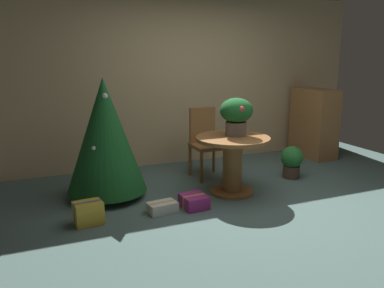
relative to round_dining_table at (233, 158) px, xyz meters
name	(u,v)px	position (x,y,z in m)	size (l,w,h in m)	color
ground_plane	(259,206)	(0.07, -0.53, -0.45)	(6.60, 6.60, 0.00)	#4C6660
back_wall_panel	(186,80)	(0.07, 1.67, 0.85)	(6.00, 0.10, 2.60)	tan
round_dining_table	(233,158)	(0.00, 0.00, 0.00)	(0.91, 0.91, 0.72)	brown
flower_vase	(236,114)	(0.08, 0.07, 0.54)	(0.41, 0.41, 0.47)	#665B51
wooden_chair_far	(206,139)	(0.00, 0.79, 0.08)	(0.42, 0.44, 0.97)	brown
holiday_tree	(105,135)	(-1.46, 0.46, 0.31)	(0.95, 0.95, 1.45)	brown
gift_box_cream	(162,207)	(-1.01, -0.25, -0.40)	(0.34, 0.23, 0.11)	silver
gift_box_purple	(194,201)	(-0.63, -0.26, -0.38)	(0.28, 0.31, 0.15)	#9E287A
gift_box_gold	(88,213)	(-1.81, -0.25, -0.34)	(0.30, 0.24, 0.24)	gold
wooden_cabinet	(314,123)	(2.14, 1.10, 0.12)	(0.43, 0.81, 1.14)	#9E6B3D
potted_plant	(292,161)	(1.07, 0.24, -0.21)	(0.31, 0.31, 0.45)	#4C382D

